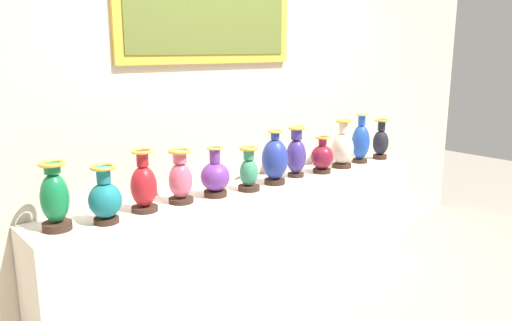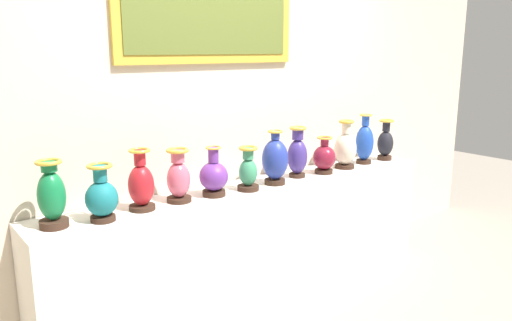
# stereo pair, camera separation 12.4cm
# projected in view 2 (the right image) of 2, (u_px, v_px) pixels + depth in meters

# --- Properties ---
(ground_plane) EXTENTS (11.81, 11.81, 0.00)m
(ground_plane) POSITION_uv_depth(u_px,v_px,m) (256.00, 290.00, 3.70)
(ground_plane) COLOR gray
(display_shelf) EXTENTS (3.12, 0.42, 0.81)m
(display_shelf) POSITION_uv_depth(u_px,v_px,m) (256.00, 239.00, 3.61)
(display_shelf) COLOR silver
(display_shelf) RESTS_ON ground_plane
(back_wall) EXTENTS (5.81, 0.14, 3.07)m
(back_wall) POSITION_uv_depth(u_px,v_px,m) (233.00, 78.00, 3.56)
(back_wall) COLOR beige
(back_wall) RESTS_ON ground_plane
(vase_emerald) EXTENTS (0.15, 0.15, 0.37)m
(vase_emerald) POSITION_uv_depth(u_px,v_px,m) (52.00, 196.00, 2.65)
(vase_emerald) COLOR #382319
(vase_emerald) RESTS_ON display_shelf
(vase_teal) EXTENTS (0.18, 0.18, 0.33)m
(vase_teal) POSITION_uv_depth(u_px,v_px,m) (102.00, 197.00, 2.76)
(vase_teal) COLOR #382319
(vase_teal) RESTS_ON display_shelf
(vase_crimson) EXTENTS (0.16, 0.16, 0.37)m
(vase_crimson) POSITION_uv_depth(u_px,v_px,m) (141.00, 184.00, 2.95)
(vase_crimson) COLOR #382319
(vase_crimson) RESTS_ON display_shelf
(vase_rose) EXTENTS (0.15, 0.15, 0.34)m
(vase_rose) POSITION_uv_depth(u_px,v_px,m) (178.00, 178.00, 3.10)
(vase_rose) COLOR #382319
(vase_rose) RESTS_ON display_shelf
(vase_violet) EXTENTS (0.19, 0.19, 0.33)m
(vase_violet) POSITION_uv_depth(u_px,v_px,m) (214.00, 176.00, 3.24)
(vase_violet) COLOR #382319
(vase_violet) RESTS_ON display_shelf
(vase_jade) EXTENTS (0.15, 0.15, 0.30)m
(vase_jade) POSITION_uv_depth(u_px,v_px,m) (248.00, 171.00, 3.36)
(vase_jade) COLOR #382319
(vase_jade) RESTS_ON display_shelf
(vase_cobalt) EXTENTS (0.19, 0.19, 0.38)m
(vase_cobalt) POSITION_uv_depth(u_px,v_px,m) (275.00, 160.00, 3.51)
(vase_cobalt) COLOR #382319
(vase_cobalt) RESTS_ON display_shelf
(vase_indigo) EXTENTS (0.15, 0.15, 0.38)m
(vase_indigo) POSITION_uv_depth(u_px,v_px,m) (297.00, 154.00, 3.70)
(vase_indigo) COLOR #382319
(vase_indigo) RESTS_ON display_shelf
(vase_burgundy) EXTENTS (0.18, 0.18, 0.28)m
(vase_burgundy) POSITION_uv_depth(u_px,v_px,m) (324.00, 158.00, 3.82)
(vase_burgundy) COLOR #382319
(vase_burgundy) RESTS_ON display_shelf
(vase_ivory) EXTENTS (0.18, 0.18, 0.39)m
(vase_ivory) POSITION_uv_depth(u_px,v_px,m) (345.00, 148.00, 3.98)
(vase_ivory) COLOR #382319
(vase_ivory) RESTS_ON display_shelf
(vase_sapphire) EXTENTS (0.15, 0.15, 0.41)m
(vase_sapphire) POSITION_uv_depth(u_px,v_px,m) (365.00, 143.00, 4.14)
(vase_sapphire) COLOR #382319
(vase_sapphire) RESTS_ON display_shelf
(vase_onyx) EXTENTS (0.13, 0.13, 0.35)m
(vase_onyx) POSITION_uv_depth(u_px,v_px,m) (385.00, 142.00, 4.28)
(vase_onyx) COLOR #382319
(vase_onyx) RESTS_ON display_shelf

